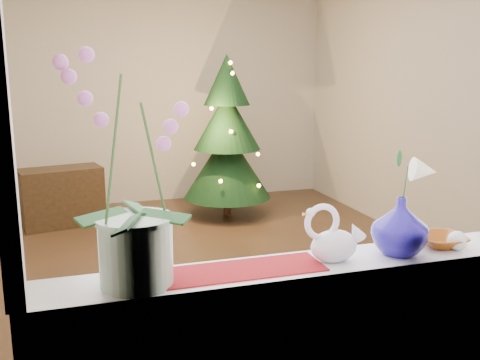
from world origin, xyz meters
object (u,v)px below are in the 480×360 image
Objects in this scene: amber_dish at (441,241)px; swan at (334,234)px; blue_vase at (400,222)px; xmas_tree at (227,137)px; side_table at (62,197)px; orchid_pot at (133,171)px; paperweight at (457,241)px.

swan is at bearing -177.46° from amber_dish.
amber_dish is at bearing 7.24° from blue_vase.
xmas_tree is at bearing 86.85° from amber_dish.
xmas_tree is (0.72, 3.95, -0.13)m from swan.
xmas_tree is 2.18× the size of side_table.
paperweight is at bearing -1.55° from orchid_pot.
orchid_pot is 1.05m from blue_vase.
blue_vase is at bearing -172.76° from amber_dish.
side_table is at bearing 111.16° from amber_dish.
paperweight is at bearing -63.97° from amber_dish.
blue_vase is 3.98m from xmas_tree.
xmas_tree is at bearing 83.69° from blue_vase.
amber_dish is (0.50, 0.02, -0.09)m from swan.
paperweight is 4.46m from side_table.
xmas_tree is (0.19, 3.99, -0.06)m from paperweight.
swan is at bearing 176.02° from paperweight.
amber_dish is at bearing 1.15° from orchid_pot.
blue_vase is 4.36m from side_table.
orchid_pot is at bearing -110.24° from xmas_tree.
side_table is (-1.07, 4.07, -0.72)m from swan.
orchid_pot reaches higher than swan.
orchid_pot is at bearing 178.45° from paperweight.
orchid_pot is 4.21m from side_table.
orchid_pot is at bearing -179.98° from swan.
paperweight is at bearing -80.89° from side_table.
amber_dish is 4.39m from side_table.
paperweight is at bearing -92.69° from xmas_tree.
xmas_tree is (0.22, 3.93, -0.04)m from amber_dish.
xmas_tree is (0.44, 3.95, -0.16)m from blue_vase.
swan is 0.51m from amber_dish.
swan is 1.52× the size of amber_dish.
orchid_pot is 1.29m from amber_dish.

